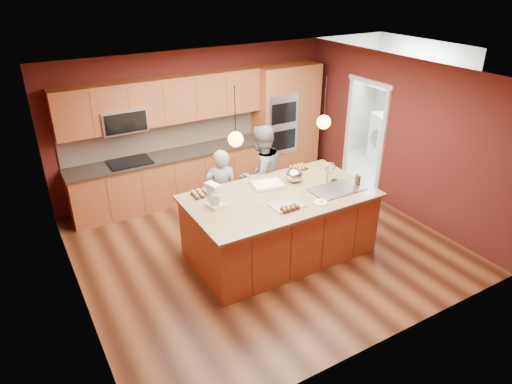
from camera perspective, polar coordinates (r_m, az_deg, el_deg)
floor at (r=7.35m, az=0.85°, el=-6.66°), size 5.50×5.50×0.00m
ceiling at (r=6.30m, az=1.01°, el=14.37°), size 5.50×5.50×0.00m
wall_back at (r=8.81m, az=-7.58°, el=8.62°), size 5.50×0.00×5.50m
wall_front at (r=5.00m, az=15.98°, el=-7.00°), size 5.50×0.00×5.50m
wall_left at (r=5.92m, az=-22.55°, el=-2.54°), size 0.00×5.00×5.00m
wall_right at (r=8.38m, az=17.38°, el=6.67°), size 0.00×5.00×5.00m
cabinet_run at (r=8.48m, az=-10.98°, el=5.02°), size 3.74×0.64×2.30m
oven_column at (r=9.45m, az=3.68°, el=8.76°), size 1.30×0.62×2.30m
doorway_trim at (r=8.98m, az=13.38°, el=6.45°), size 0.08×1.11×2.20m
laundry_room at (r=10.15m, az=19.30°, el=13.29°), size 2.60×2.70×2.70m
pendant_left at (r=5.95m, az=-2.56°, el=6.64°), size 0.20×0.20×0.80m
pendant_right at (r=6.70m, az=8.47°, el=8.68°), size 0.20×0.20×0.80m
island at (r=6.92m, az=3.08°, el=-3.99°), size 2.75×1.53×1.39m
person_left at (r=7.39m, az=-4.36°, el=-0.02°), size 0.62×0.50×1.46m
person_right at (r=7.65m, az=0.63°, el=2.13°), size 0.94×0.78×1.73m
stand_mixer at (r=6.30m, az=-5.33°, el=-0.63°), size 0.23×0.29×0.35m
sheet_cake at (r=6.93m, az=1.47°, el=0.93°), size 0.57×0.47×0.05m
cooling_rack at (r=6.38m, az=3.89°, el=-1.61°), size 0.46×0.33×0.02m
mixing_bowl at (r=7.06m, az=4.82°, el=2.10°), size 0.26×0.26×0.22m
plate at (r=6.51m, az=8.11°, el=-1.29°), size 0.19×0.19×0.01m
tumbler at (r=7.11m, az=12.60°, el=1.48°), size 0.08×0.08×0.16m
phone at (r=7.21m, az=9.68°, el=1.47°), size 0.13×0.09×0.01m
cupcakes_left at (r=6.67m, az=-6.97°, el=-0.18°), size 0.26×0.26×0.08m
cupcakes_rack at (r=6.24m, az=4.24°, el=-1.93°), size 0.28×0.14×0.06m
cupcakes_right at (r=7.53m, az=5.38°, el=3.06°), size 0.29×0.22×0.07m
washer at (r=10.22m, az=18.65°, el=5.11°), size 0.84×0.86×1.06m
dryer at (r=10.67m, az=16.28°, el=6.39°), size 0.87×0.88×1.09m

